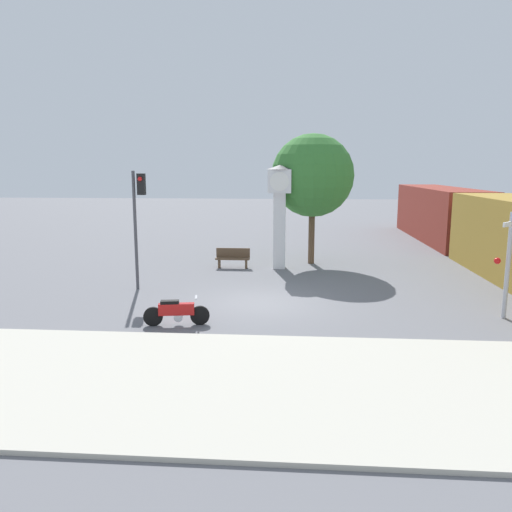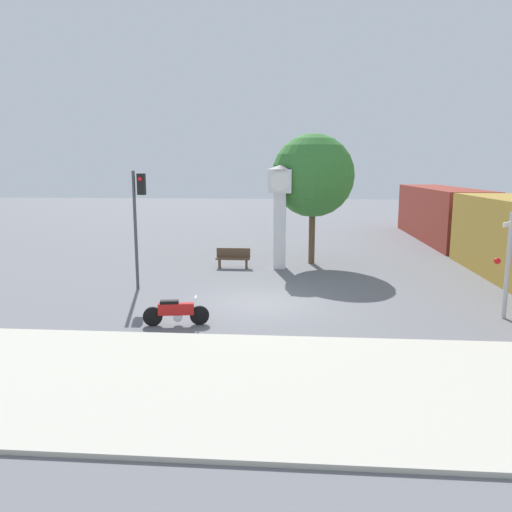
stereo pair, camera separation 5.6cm
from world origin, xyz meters
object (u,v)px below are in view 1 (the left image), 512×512
at_px(motorcycle, 176,312).
at_px(freight_train, 476,225).
at_px(street_tree, 313,176).
at_px(railroad_crossing_signal, 509,261).
at_px(clock_tower, 280,200).
at_px(bench, 233,257).
at_px(traffic_light, 138,209).

bearing_deg(motorcycle, freight_train, 34.53).
bearing_deg(street_tree, railroad_crossing_signal, -56.67).
bearing_deg(motorcycle, clock_tower, 63.08).
xyz_separation_m(freight_train, street_tree, (-8.66, -2.33, 2.59)).
distance_m(clock_tower, street_tree, 2.31).
relative_size(motorcycle, bench, 1.22).
bearing_deg(motorcycle, street_tree, 57.53).
relative_size(clock_tower, bench, 2.99).
xyz_separation_m(clock_tower, traffic_light, (-5.23, -4.58, -0.06)).
bearing_deg(motorcycle, traffic_light, 109.53).
height_order(clock_tower, bench, clock_tower).
height_order(freight_train, bench, freight_train).
relative_size(motorcycle, traffic_light, 0.43).
bearing_deg(traffic_light, street_tree, 41.02).
height_order(freight_train, street_tree, street_tree).
distance_m(railroad_crossing_signal, bench, 12.07).
bearing_deg(freight_train, traffic_light, -151.96).
bearing_deg(street_tree, freight_train, 15.04).
bearing_deg(railroad_crossing_signal, street_tree, 123.33).
xyz_separation_m(freight_train, bench, (-12.38, -3.72, -1.21)).
bearing_deg(bench, freight_train, 16.73).
height_order(motorcycle, traffic_light, traffic_light).
xyz_separation_m(motorcycle, railroad_crossing_signal, (10.09, 1.51, 1.41)).
xyz_separation_m(street_tree, bench, (-3.73, -1.40, -3.80)).
bearing_deg(clock_tower, traffic_light, -138.80).
relative_size(motorcycle, clock_tower, 0.41).
distance_m(clock_tower, freight_train, 10.93).
bearing_deg(clock_tower, bench, -177.79).
xyz_separation_m(freight_train, traffic_light, (-15.43, -8.22, 1.42)).
xyz_separation_m(clock_tower, railroad_crossing_signal, (7.29, -7.43, -1.35)).
relative_size(clock_tower, railroad_crossing_signal, 1.44).
xyz_separation_m(traffic_light, street_tree, (6.77, 5.89, 1.17)).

